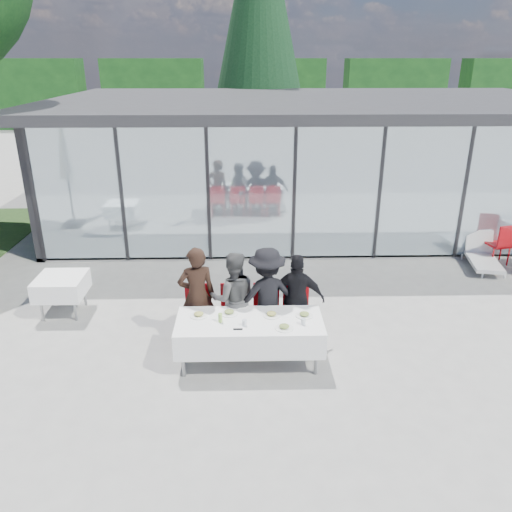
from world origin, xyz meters
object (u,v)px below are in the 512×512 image
at_px(plate_a, 199,315).
at_px(spare_table_left, 61,286).
at_px(plate_c, 271,314).
at_px(plate_extra, 284,327).
at_px(diner_chair_d, 296,309).
at_px(juice_bottle, 220,318).
at_px(diner_d, 297,299).
at_px(lounger, 482,255).
at_px(diner_c, 267,296).
at_px(plate_d, 304,315).
at_px(spare_chair_b, 502,242).
at_px(diner_b, 233,298).
at_px(diner_a, 197,296).
at_px(diner_chair_c, 266,309).
at_px(conifer_tree, 259,12).
at_px(plate_b, 229,312).
at_px(diner_chair_a, 198,310).
at_px(dining_table, 250,332).
at_px(folded_eyeglasses, 238,329).
at_px(diner_chair_b, 234,310).

xyz_separation_m(plate_a, spare_table_left, (-2.68, 1.58, -0.22)).
bearing_deg(plate_c, plate_extra, -66.99).
bearing_deg(diner_chair_d, spare_table_left, 167.13).
bearing_deg(diner_chair_d, juice_bottle, -147.53).
relative_size(diner_d, spare_table_left, 1.81).
bearing_deg(lounger, diner_c, -148.50).
distance_m(plate_d, spare_chair_b, 6.26).
bearing_deg(diner_d, diner_b, 8.97).
distance_m(diner_a, spare_table_left, 2.84).
relative_size(diner_chair_c, conifer_tree, 0.09).
distance_m(plate_c, juice_bottle, 0.81).
bearing_deg(diner_d, diner_c, 8.97).
relative_size(plate_a, plate_b, 1.00).
xyz_separation_m(diner_chair_a, diner_chair_c, (1.15, 0.00, 0.00)).
bearing_deg(spare_chair_b, spare_table_left, -167.04).
relative_size(diner_a, juice_bottle, 12.07).
height_order(diner_c, diner_chair_c, diner_c).
distance_m(diner_chair_c, conifer_tree, 13.62).
bearing_deg(diner_chair_a, diner_c, -4.43).
bearing_deg(diner_chair_a, spare_chair_b, 24.95).
bearing_deg(diner_chair_d, spare_chair_b, 31.70).
height_order(diner_b, diner_c, diner_c).
relative_size(diner_chair_c, juice_bottle, 6.92).
height_order(diner_a, plate_b, diner_a).
xyz_separation_m(plate_extra, spare_table_left, (-3.98, 1.99, -0.22)).
xyz_separation_m(dining_table, lounger, (5.40, 3.79, -0.28)).
xyz_separation_m(dining_table, plate_c, (0.35, 0.13, 0.24)).
distance_m(plate_extra, spare_chair_b, 6.76).
height_order(diner_b, diner_d, diner_b).
height_order(diner_chair_c, plate_b, diner_chair_c).
height_order(diner_a, diner_chair_d, diner_a).
bearing_deg(dining_table, diner_chair_a, 138.79).
height_order(plate_c, lounger, plate_c).
height_order(diner_a, spare_chair_b, diner_a).
xyz_separation_m(dining_table, diner_chair_c, (0.30, 0.75, -0.00)).
xyz_separation_m(plate_b, juice_bottle, (-0.13, -0.25, 0.05)).
distance_m(diner_chair_d, lounger, 5.52).
bearing_deg(plate_b, diner_chair_c, 41.25).
distance_m(diner_a, diner_chair_c, 1.20).
distance_m(diner_chair_d, spare_table_left, 4.38).
xyz_separation_m(plate_d, spare_table_left, (-4.33, 1.62, -0.22)).
bearing_deg(spare_chair_b, diner_chair_c, -150.68).
bearing_deg(plate_b, diner_a, 140.31).
bearing_deg(plate_d, folded_eyeglasses, -159.42).
xyz_separation_m(diner_a, diner_chair_d, (1.65, 0.09, -0.31)).
distance_m(spare_table_left, conifer_tree, 13.34).
bearing_deg(conifer_tree, juice_bottle, -94.24).
height_order(diner_a, diner_chair_b, diner_a).
bearing_deg(plate_a, plate_b, 7.65).
distance_m(diner_d, plate_a, 1.67).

